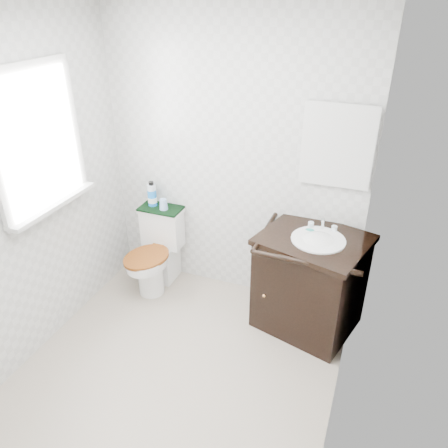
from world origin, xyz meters
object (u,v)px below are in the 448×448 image
Objects in this scene: toilet at (158,254)px; vanity at (310,280)px; mouthwash_bottle at (152,195)px; cup at (163,204)px; trash_bin at (273,286)px.

toilet is 1.41m from vanity.
toilet is at bearing 177.18° from vanity.
cup is (0.13, -0.04, -0.06)m from mouthwash_bottle.
toilet is 7.53× the size of cup.
cup reaches higher than toilet.
mouthwash_bottle reaches higher than trash_bin.
trash_bin is 2.94× the size of cup.
vanity is 9.66× the size of cup.
vanity reaches higher than cup.
mouthwash_bottle reaches higher than toilet.
mouthwash_bottle reaches higher than vanity.
cup is (0.04, 0.10, 0.46)m from toilet.
mouthwash_bottle is at bearing 164.26° from cup.
mouthwash_bottle reaches higher than cup.
mouthwash_bottle is (-1.15, 0.01, 0.70)m from trash_bin.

